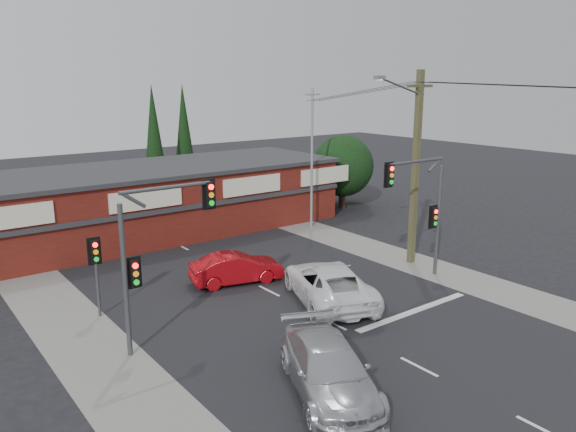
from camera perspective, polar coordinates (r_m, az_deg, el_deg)
ground at (r=23.18m, az=4.01°, el=-10.56°), size 120.00×120.00×0.00m
road_strip at (r=26.85m, az=-3.05°, el=-7.06°), size 14.00×70.00×0.01m
verge_left at (r=23.56m, az=-20.77°, el=-11.03°), size 3.00×70.00×0.02m
verge_right at (r=32.10m, az=9.64°, el=-3.72°), size 3.00×70.00×0.02m
stop_line at (r=24.53m, az=12.63°, el=-9.42°), size 6.50×0.35×0.01m
white_suv at (r=24.72m, az=4.17°, el=-6.83°), size 5.00×6.80×1.72m
silver_suv at (r=17.95m, az=4.16°, el=-15.31°), size 4.42×6.05×1.63m
red_sedan at (r=27.06m, az=-5.24°, el=-5.30°), size 4.66×2.59×1.45m
lane_dashes at (r=24.50m, az=1.09°, el=-9.11°), size 0.12×41.37×0.01m
shop_building at (r=36.08m, az=-15.17°, el=1.41°), size 27.30×8.40×4.22m
tree_cluster at (r=42.96m, az=5.37°, el=4.77°), size 5.90×5.10×5.50m
conifer_near at (r=43.71m, az=-13.47°, el=8.03°), size 1.80×1.80×9.25m
conifer_far at (r=47.00m, az=-10.53°, el=8.54°), size 1.80×1.80×9.25m
traffic_mast_left at (r=20.18m, az=-13.60°, el=-2.75°), size 3.77×0.27×5.97m
traffic_mast_right at (r=27.38m, az=13.66°, el=1.58°), size 3.96×0.27×5.97m
pedestal_signal at (r=23.97m, az=-18.97°, el=-4.32°), size 0.55×0.27×3.38m
utility_pole at (r=29.52m, az=12.71°, el=5.35°), size 4.38×0.59×10.00m
steel_pole at (r=36.43m, az=2.44°, el=6.10°), size 1.20×0.16×9.00m
power_lines at (r=26.15m, az=22.61°, el=11.65°), size 2.01×29.00×1.22m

